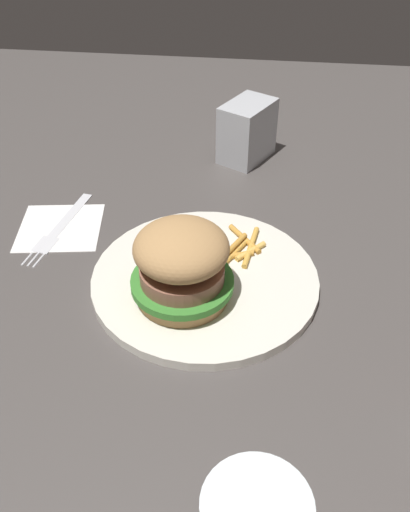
{
  "coord_description": "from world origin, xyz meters",
  "views": [
    {
      "loc": [
        -0.47,
        -0.07,
        0.44
      ],
      "look_at": [
        0.02,
        -0.01,
        0.04
      ],
      "focal_mm": 38.43,
      "sensor_mm": 36.0,
      "label": 1
    }
  ],
  "objects_px": {
    "napkin": "(60,227)",
    "fork": "(59,226)",
    "fries_pile": "(238,250)",
    "plate": "(205,279)",
    "napkin_dispenser": "(247,131)",
    "sandwich": "(182,264)"
  },
  "relations": [
    {
      "from": "napkin",
      "to": "fork",
      "type": "distance_m",
      "value": 0.0
    },
    {
      "from": "napkin",
      "to": "fries_pile",
      "type": "bearing_deg",
      "value": -99.5
    },
    {
      "from": "plate",
      "to": "fork",
      "type": "height_order",
      "value": "plate"
    },
    {
      "from": "napkin_dispenser",
      "to": "napkin",
      "type": "bearing_deg",
      "value": -18.42
    },
    {
      "from": "sandwich",
      "to": "fork",
      "type": "bearing_deg",
      "value": 56.71
    },
    {
      "from": "fries_pile",
      "to": "napkin_dispenser",
      "type": "bearing_deg",
      "value": 1.4
    },
    {
      "from": "plate",
      "to": "fries_pile",
      "type": "height_order",
      "value": "fries_pile"
    },
    {
      "from": "fork",
      "to": "fries_pile",
      "type": "bearing_deg",
      "value": -99.13
    },
    {
      "from": "napkin",
      "to": "napkin_dispenser",
      "type": "relative_size",
      "value": 1.17
    },
    {
      "from": "fries_pile",
      "to": "napkin",
      "type": "distance_m",
      "value": 0.25
    },
    {
      "from": "fries_pile",
      "to": "fork",
      "type": "height_order",
      "value": "fries_pile"
    },
    {
      "from": "plate",
      "to": "napkin",
      "type": "distance_m",
      "value": 0.23
    },
    {
      "from": "napkin",
      "to": "napkin_dispenser",
      "type": "xyz_separation_m",
      "value": [
        0.23,
        -0.24,
        0.05
      ]
    },
    {
      "from": "plate",
      "to": "napkin_dispenser",
      "type": "bearing_deg",
      "value": -5.19
    },
    {
      "from": "napkin",
      "to": "fork",
      "type": "relative_size",
      "value": 0.63
    },
    {
      "from": "plate",
      "to": "fork",
      "type": "bearing_deg",
      "value": 67.63
    },
    {
      "from": "plate",
      "to": "fries_pile",
      "type": "distance_m",
      "value": 0.06
    },
    {
      "from": "fries_pile",
      "to": "napkin_dispenser",
      "type": "xyz_separation_m",
      "value": [
        0.27,
        0.01,
        0.03
      ]
    },
    {
      "from": "napkin_dispenser",
      "to": "plate",
      "type": "bearing_deg",
      "value": 22.75
    },
    {
      "from": "fries_pile",
      "to": "fork",
      "type": "xyz_separation_m",
      "value": [
        0.04,
        0.25,
        -0.01
      ]
    },
    {
      "from": "sandwich",
      "to": "napkin_dispenser",
      "type": "height_order",
      "value": "sandwich"
    },
    {
      "from": "plate",
      "to": "napkin_dispenser",
      "type": "height_order",
      "value": "napkin_dispenser"
    }
  ]
}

